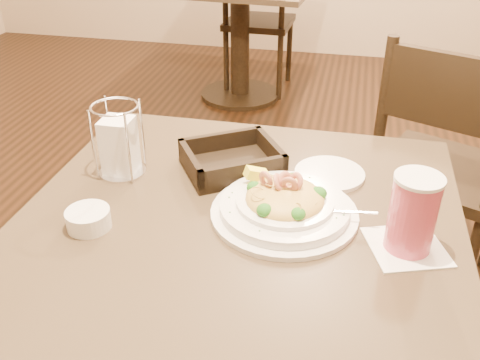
% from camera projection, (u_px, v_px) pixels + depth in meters
% --- Properties ---
extents(main_table, '(0.90, 0.90, 0.74)m').
position_uv_depth(main_table, '(238.00, 304.00, 1.20)').
color(main_table, black).
rests_on(main_table, ground).
extents(background_table, '(0.96, 0.96, 0.74)m').
position_uv_depth(background_table, '(240.00, 20.00, 3.34)').
color(background_table, black).
rests_on(background_table, ground).
extents(dining_chair_near, '(0.55, 0.55, 0.93)m').
position_uv_depth(dining_chair_near, '(441.00, 165.00, 1.77)').
color(dining_chair_near, black).
rests_on(dining_chair_near, ground).
extents(dining_chair_far, '(0.43, 0.43, 0.93)m').
position_uv_depth(dining_chair_far, '(258.00, 17.00, 3.46)').
color(dining_chair_far, black).
rests_on(dining_chair_far, ground).
extents(pasta_bowl, '(0.33, 0.30, 0.10)m').
position_uv_depth(pasta_bowl, '(284.00, 204.00, 1.08)').
color(pasta_bowl, white).
rests_on(pasta_bowl, main_table).
extents(drink_glass, '(0.17, 0.17, 0.15)m').
position_uv_depth(drink_glass, '(413.00, 214.00, 0.96)').
color(drink_glass, white).
rests_on(drink_glass, main_table).
extents(bread_basket, '(0.27, 0.26, 0.06)m').
position_uv_depth(bread_basket, '(232.00, 162.00, 1.25)').
color(bread_basket, black).
rests_on(bread_basket, main_table).
extents(napkin_caddy, '(0.11, 0.11, 0.17)m').
position_uv_depth(napkin_caddy, '(119.00, 144.00, 1.21)').
color(napkin_caddy, silver).
rests_on(napkin_caddy, main_table).
extents(side_plate, '(0.20, 0.20, 0.01)m').
position_uv_depth(side_plate, '(329.00, 174.00, 1.23)').
color(side_plate, white).
rests_on(side_plate, main_table).
extents(butter_ramekin, '(0.10, 0.10, 0.04)m').
position_uv_depth(butter_ramekin, '(88.00, 219.00, 1.05)').
color(butter_ramekin, white).
rests_on(butter_ramekin, main_table).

